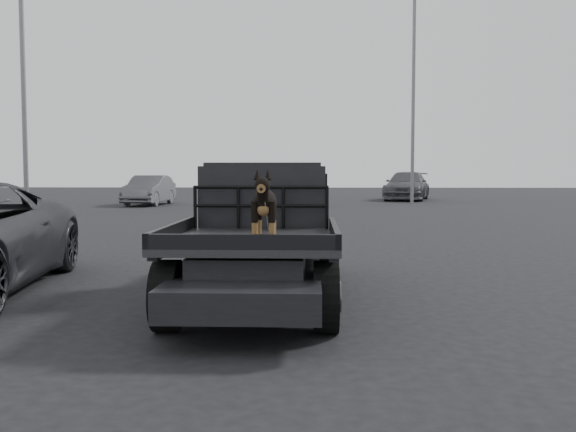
{
  "coord_description": "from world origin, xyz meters",
  "views": [
    {
      "loc": [
        1.19,
        -6.51,
        1.68
      ],
      "look_at": [
        0.96,
        -0.46,
        1.26
      ],
      "focal_mm": 40.0,
      "sensor_mm": 36.0,
      "label": 1
    }
  ],
  "objects_px": {
    "distant_car_b": "(407,186)",
    "dog": "(265,208)",
    "flatbed_ute": "(260,265)",
    "floodlight_mid": "(414,54)",
    "distant_car_a": "(149,190)"
  },
  "relations": [
    {
      "from": "distant_car_b",
      "to": "dog",
      "type": "bearing_deg",
      "value": -86.72
    },
    {
      "from": "flatbed_ute",
      "to": "floodlight_mid",
      "type": "relative_size",
      "value": 0.38
    },
    {
      "from": "distant_car_a",
      "to": "dog",
      "type": "bearing_deg",
      "value": -70.31
    },
    {
      "from": "flatbed_ute",
      "to": "floodlight_mid",
      "type": "bearing_deg",
      "value": 77.0
    },
    {
      "from": "dog",
      "to": "distant_car_b",
      "type": "relative_size",
      "value": 0.13
    },
    {
      "from": "distant_car_a",
      "to": "floodlight_mid",
      "type": "bearing_deg",
      "value": 12.08
    },
    {
      "from": "distant_car_a",
      "to": "distant_car_b",
      "type": "distance_m",
      "value": 14.99
    },
    {
      "from": "distant_car_b",
      "to": "distant_car_a",
      "type": "bearing_deg",
      "value": -141.56
    },
    {
      "from": "dog",
      "to": "distant_car_b",
      "type": "bearing_deg",
      "value": 78.98
    },
    {
      "from": "flatbed_ute",
      "to": "distant_car_b",
      "type": "distance_m",
      "value": 30.17
    },
    {
      "from": "floodlight_mid",
      "to": "dog",
      "type": "bearing_deg",
      "value": -101.95
    },
    {
      "from": "flatbed_ute",
      "to": "distant_car_b",
      "type": "xyz_separation_m",
      "value": [
        6.22,
        29.53,
        0.36
      ]
    },
    {
      "from": "flatbed_ute",
      "to": "distant_car_b",
      "type": "relative_size",
      "value": 0.95
    },
    {
      "from": "flatbed_ute",
      "to": "distant_car_a",
      "type": "distance_m",
      "value": 24.56
    },
    {
      "from": "floodlight_mid",
      "to": "flatbed_ute",
      "type": "bearing_deg",
      "value": -103.0
    }
  ]
}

